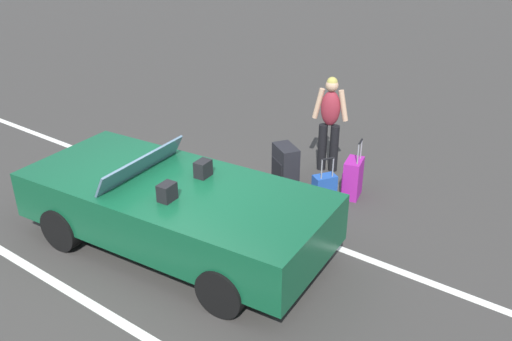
{
  "coord_description": "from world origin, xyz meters",
  "views": [
    {
      "loc": [
        -4.5,
        4.38,
        4.19
      ],
      "look_at": [
        -0.4,
        -1.24,
        0.75
      ],
      "focal_mm": 38.41,
      "sensor_mm": 36.0,
      "label": 1
    }
  ],
  "objects": [
    {
      "name": "traveler_person",
      "position": [
        -0.47,
        -3.23,
        0.93
      ],
      "size": [
        0.6,
        0.32,
        1.65
      ],
      "rotation": [
        0.0,
        0.0,
        1.92
      ],
      "color": "black",
      "rests_on": "ground_plane"
    },
    {
      "name": "suitcase_large_black",
      "position": [
        -0.27,
        -2.22,
        0.37
      ],
      "size": [
        0.56,
        0.49,
        0.74
      ],
      "rotation": [
        0.0,
        0.0,
        1.0
      ],
      "color": "black",
      "rests_on": "ground_plane"
    },
    {
      "name": "lot_line_near",
      "position": [
        0.0,
        -1.22,
        0.0
      ],
      "size": [
        18.0,
        0.12,
        0.01
      ],
      "primitive_type": "cube",
      "color": "silver",
      "rests_on": "ground_plane"
    },
    {
      "name": "lot_line_mid",
      "position": [
        0.0,
        1.48,
        0.0
      ],
      "size": [
        18.0,
        0.12,
        0.01
      ],
      "primitive_type": "cube",
      "color": "silver",
      "rests_on": "ground_plane"
    },
    {
      "name": "suitcase_small_carryon",
      "position": [
        -1.04,
        -2.12,
        0.25
      ],
      "size": [
        0.35,
        0.39,
        0.82
      ],
      "rotation": [
        0.0,
        0.0,
        5.71
      ],
      "color": "#1E479E",
      "rests_on": "ground_plane"
    },
    {
      "name": "convertible_car",
      "position": [
        0.21,
        0.02,
        0.59
      ],
      "size": [
        4.28,
        2.14,
        1.24
      ],
      "rotation": [
        0.0,
        0.0,
        0.09
      ],
      "color": "#0F4C2D",
      "rests_on": "ground_plane"
    },
    {
      "name": "suitcase_medium_bright",
      "position": [
        -1.25,
        -2.63,
        0.31
      ],
      "size": [
        0.34,
        0.45,
        0.95
      ],
      "rotation": [
        0.0,
        0.0,
        0.24
      ],
      "color": "#991E8C",
      "rests_on": "ground_plane"
    },
    {
      "name": "ground_plane",
      "position": [
        0.0,
        0.0,
        0.0
      ],
      "size": [
        80.0,
        80.0,
        0.0
      ],
      "primitive_type": "plane",
      "color": "#383533"
    }
  ]
}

